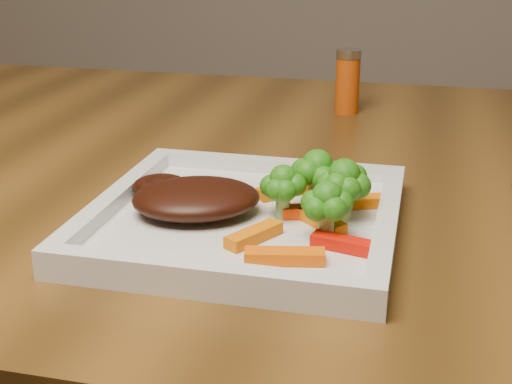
# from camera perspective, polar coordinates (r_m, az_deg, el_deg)

# --- Properties ---
(plate) EXTENTS (0.27, 0.27, 0.01)m
(plate) POSITION_cam_1_polar(r_m,az_deg,el_deg) (0.65, -0.86, -2.50)
(plate) COLOR silver
(plate) RESTS_ON dining_table
(steak) EXTENTS (0.14, 0.13, 0.03)m
(steak) POSITION_cam_1_polar(r_m,az_deg,el_deg) (0.65, -4.80, -0.51)
(steak) COLOR black
(steak) RESTS_ON plate
(broccoli_0) EXTENTS (0.07, 0.07, 0.07)m
(broccoli_0) POSITION_cam_1_polar(r_m,az_deg,el_deg) (0.65, 4.92, 1.54)
(broccoli_0) COLOR #146611
(broccoli_0) RESTS_ON plate
(broccoli_1) EXTENTS (0.06, 0.06, 0.06)m
(broccoli_1) POSITION_cam_1_polar(r_m,az_deg,el_deg) (0.63, 7.04, 0.52)
(broccoli_1) COLOR #1B6010
(broccoli_1) RESTS_ON plate
(broccoli_2) EXTENTS (0.06, 0.06, 0.06)m
(broccoli_2) POSITION_cam_1_polar(r_m,az_deg,el_deg) (0.59, 5.68, -1.14)
(broccoli_2) COLOR #326510
(broccoli_2) RESTS_ON plate
(broccoli_3) EXTENTS (0.05, 0.05, 0.06)m
(broccoli_3) POSITION_cam_1_polar(r_m,az_deg,el_deg) (0.63, 2.19, 0.56)
(broccoli_3) COLOR #1E7413
(broccoli_3) RESTS_ON plate
(carrot_0) EXTENTS (0.07, 0.03, 0.01)m
(carrot_0) POSITION_cam_1_polar(r_m,az_deg,el_deg) (0.56, 2.31, -5.16)
(carrot_0) COLOR #E35603
(carrot_0) RESTS_ON plate
(carrot_1) EXTENTS (0.06, 0.03, 0.01)m
(carrot_1) POSITION_cam_1_polar(r_m,az_deg,el_deg) (0.58, 7.17, -4.15)
(carrot_1) COLOR red
(carrot_1) RESTS_ON plate
(carrot_2) EXTENTS (0.04, 0.06, 0.01)m
(carrot_2) POSITION_cam_1_polar(r_m,az_deg,el_deg) (0.59, -0.17, -3.45)
(carrot_2) COLOR #D86403
(carrot_2) RESTS_ON plate
(carrot_3) EXTENTS (0.06, 0.04, 0.01)m
(carrot_3) POSITION_cam_1_polar(r_m,az_deg,el_deg) (0.67, 8.48, -0.74)
(carrot_3) COLOR orange
(carrot_3) RESTS_ON plate
(carrot_4) EXTENTS (0.06, 0.05, 0.01)m
(carrot_4) POSITION_cam_1_polar(r_m,az_deg,el_deg) (0.69, 2.47, 0.19)
(carrot_4) COLOR #DB6803
(carrot_4) RESTS_ON plate
(carrot_5) EXTENTS (0.05, 0.05, 0.01)m
(carrot_5) POSITION_cam_1_polar(r_m,az_deg,el_deg) (0.62, 5.27, -2.33)
(carrot_5) COLOR orange
(carrot_5) RESTS_ON plate
(carrot_6) EXTENTS (0.06, 0.03, 0.01)m
(carrot_6) POSITION_cam_1_polar(r_m,az_deg,el_deg) (0.64, 4.53, -1.53)
(carrot_6) COLOR #FD3804
(carrot_6) RESTS_ON plate
(spice_shaker) EXTENTS (0.04, 0.04, 0.09)m
(spice_shaker) POSITION_cam_1_polar(r_m,az_deg,el_deg) (1.04, 7.34, 8.76)
(spice_shaker) COLOR #A73B09
(spice_shaker) RESTS_ON dining_table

